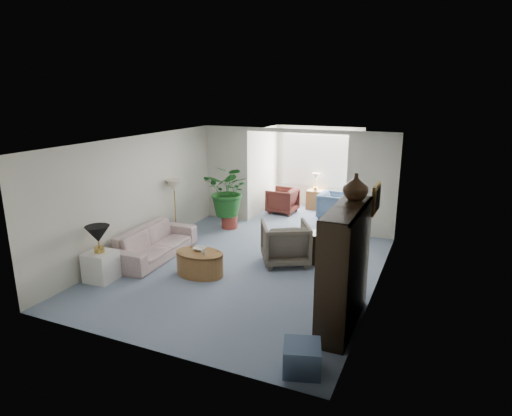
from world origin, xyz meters
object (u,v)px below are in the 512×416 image
at_px(end_table, 101,266).
at_px(coffee_cup, 204,253).
at_px(coffee_bowl, 200,249).
at_px(entertainment_cabinet, 344,268).
at_px(table_lamp, 98,234).
at_px(ottoman, 302,358).
at_px(side_table_dark, 323,248).
at_px(sunroom_chair_maroon, 282,201).
at_px(wingback_chair, 285,243).
at_px(sunroom_chair_blue, 334,206).
at_px(coffee_table, 200,263).
at_px(cabinet_urn, 356,187).
at_px(plant_pot, 229,222).
at_px(floor_lamp, 174,186).
at_px(sofa, 154,243).
at_px(sunroom_table, 315,200).
at_px(framed_picture, 377,199).

bearing_deg(end_table, coffee_cup, 26.92).
xyz_separation_m(coffee_bowl, entertainment_cabinet, (2.94, -0.81, 0.43)).
xyz_separation_m(table_lamp, ottoman, (4.23, -1.10, -0.71)).
height_order(coffee_bowl, side_table_dark, side_table_dark).
bearing_deg(sunroom_chair_maroon, wingback_chair, 23.65).
height_order(coffee_bowl, sunroom_chair_blue, sunroom_chair_blue).
bearing_deg(sunroom_chair_blue, coffee_table, 165.61).
bearing_deg(cabinet_urn, coffee_table, 175.84).
relative_size(coffee_cup, entertainment_cabinet, 0.05).
distance_m(coffee_cup, side_table_dark, 2.44).
bearing_deg(end_table, entertainment_cabinet, 3.17).
relative_size(coffee_bowl, ottoman, 0.51).
xyz_separation_m(side_table_dark, plant_pot, (-2.80, 1.32, -0.15)).
distance_m(plant_pot, sunroom_chair_maroon, 2.03).
bearing_deg(coffee_cup, side_table_dark, 41.27).
relative_size(floor_lamp, sunroom_chair_blue, 0.46).
relative_size(sofa, ottoman, 4.68).
relative_size(cabinet_urn, plant_pot, 1.00).
xyz_separation_m(coffee_table, cabinet_urn, (2.89, -0.21, 1.79)).
relative_size(table_lamp, plant_pot, 1.10).
bearing_deg(sunroom_table, side_table_dark, -71.67).
relative_size(floor_lamp, sunroom_table, 0.64).
distance_m(table_lamp, coffee_bowl, 1.87).
bearing_deg(coffee_bowl, sunroom_chair_blue, 72.26).
xyz_separation_m(coffee_cup, sunroom_table, (0.52, 5.56, -0.21)).
xyz_separation_m(table_lamp, coffee_cup, (1.68, 0.85, -0.40)).
relative_size(sofa, sunroom_chair_blue, 2.74).
distance_m(coffee_cup, ottoman, 3.22).
bearing_deg(entertainment_cabinet, sofa, 165.32).
distance_m(coffee_cup, plant_pot, 3.10).
height_order(wingback_chair, side_table_dark, wingback_chair).
relative_size(sofa, floor_lamp, 6.01).
distance_m(sofa, coffee_bowl, 1.33).
xyz_separation_m(floor_lamp, sunroom_chair_maroon, (1.60, 3.00, -0.89)).
bearing_deg(table_lamp, cabinet_urn, 9.56).
distance_m(plant_pot, sunroom_chair_blue, 2.93).
bearing_deg(framed_picture, end_table, -163.07).
bearing_deg(framed_picture, entertainment_cabinet, -101.11).
distance_m(cabinet_urn, sunroom_table, 6.33).
distance_m(table_lamp, entertainment_cabinet, 4.43).
xyz_separation_m(framed_picture, coffee_table, (-3.12, -0.46, -1.47)).
xyz_separation_m(floor_lamp, coffee_table, (1.68, -1.71, -1.02)).
height_order(end_table, plant_pot, end_table).
bearing_deg(sunroom_chair_maroon, coffee_table, 3.36).
distance_m(coffee_bowl, sunroom_chair_blue, 4.84).
bearing_deg(sunroom_chair_blue, entertainment_cabinet, -162.44).
relative_size(end_table, coffee_bowl, 2.35).
bearing_deg(plant_pot, table_lamp, -100.74).
relative_size(coffee_table, sunroom_chair_maroon, 1.21).
distance_m(end_table, coffee_table, 1.81).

